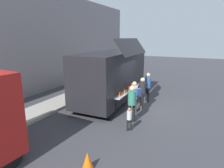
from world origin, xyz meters
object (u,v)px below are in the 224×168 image
object	(u,v)px
trash_bin	(110,77)
customer_rear_waiting	(132,101)
customer_front_ordering	(142,91)
child_near_queue	(129,117)
customer_extra_browsing	(148,85)
customer_mid_with_backpack	(135,94)
traffic_cone_orange	(88,161)
food_truck_main	(112,75)

from	to	relation	value
trash_bin	customer_rear_waiting	bearing A→B (deg)	-146.31
customer_front_ordering	child_near_queue	size ratio (longest dim) A/B	1.72
customer_extra_browsing	customer_rear_waiting	bearing A→B (deg)	53.90
trash_bin	customer_mid_with_backpack	size ratio (longest dim) A/B	0.59
traffic_cone_orange	customer_mid_with_backpack	bearing A→B (deg)	2.79
trash_bin	customer_extra_browsing	size ratio (longest dim) A/B	0.56
food_truck_main	customer_mid_with_backpack	distance (m)	2.36
customer_extra_browsing	child_near_queue	distance (m)	4.09
child_near_queue	customer_mid_with_backpack	bearing A→B (deg)	-23.73
customer_mid_with_backpack	customer_extra_browsing	distance (m)	2.20
trash_bin	customer_rear_waiting	distance (m)	8.00
trash_bin	child_near_queue	distance (m)	8.80
customer_front_ordering	customer_mid_with_backpack	world-z (taller)	customer_front_ordering
food_truck_main	trash_bin	bearing A→B (deg)	26.10
food_truck_main	trash_bin	distance (m)	5.06
food_truck_main	customer_rear_waiting	bearing A→B (deg)	-139.38
food_truck_main	customer_rear_waiting	size ratio (longest dim) A/B	3.60
food_truck_main	child_near_queue	bearing A→B (deg)	-145.38
customer_front_ordering	customer_extra_browsing	size ratio (longest dim) A/B	1.00
trash_bin	customer_front_ordering	world-z (taller)	customer_front_ordering
food_truck_main	customer_extra_browsing	xyz separation A→B (m)	(0.92, -1.93, -0.58)
customer_front_ordering	child_near_queue	xyz separation A→B (m)	(-2.63, -0.29, -0.44)
customer_mid_with_backpack	customer_extra_browsing	size ratio (longest dim) A/B	0.96
traffic_cone_orange	trash_bin	xyz separation A→B (m)	(10.31, 4.44, 0.22)
traffic_cone_orange	customer_rear_waiting	xyz separation A→B (m)	(3.67, 0.01, 0.76)
customer_front_ordering	customer_rear_waiting	size ratio (longest dim) A/B	1.01
customer_extra_browsing	traffic_cone_orange	bearing A→B (deg)	52.25
traffic_cone_orange	customer_mid_with_backpack	xyz separation A→B (m)	(4.68, 0.23, 0.75)
food_truck_main	customer_extra_browsing	size ratio (longest dim) A/B	3.54
traffic_cone_orange	customer_mid_with_backpack	size ratio (longest dim) A/B	0.33
customer_extra_browsing	child_near_queue	bearing A→B (deg)	56.24
customer_front_ordering	customer_mid_with_backpack	size ratio (longest dim) A/B	1.04
traffic_cone_orange	child_near_queue	distance (m)	2.86
trash_bin	customer_rear_waiting	size ratio (longest dim) A/B	0.57
food_truck_main	child_near_queue	xyz separation A→B (m)	(-3.13, -2.32, -1.02)
food_truck_main	traffic_cone_orange	bearing A→B (deg)	-162.40
food_truck_main	customer_mid_with_backpack	bearing A→B (deg)	-126.03
food_truck_main	child_near_queue	distance (m)	4.03
customer_mid_with_backpack	customer_rear_waiting	bearing A→B (deg)	125.12
child_near_queue	customer_rear_waiting	bearing A→B (deg)	-22.48
food_truck_main	traffic_cone_orange	xyz separation A→B (m)	(-5.96, -2.12, -1.35)
traffic_cone_orange	customer_extra_browsing	world-z (taller)	customer_extra_browsing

